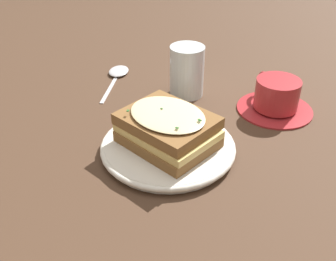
% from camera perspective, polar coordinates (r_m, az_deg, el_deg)
% --- Properties ---
extents(ground_plane, '(2.40, 2.40, 0.00)m').
position_cam_1_polar(ground_plane, '(0.69, 1.98, -2.13)').
color(ground_plane, '#473021').
extents(dinner_plate, '(0.23, 0.23, 0.02)m').
position_cam_1_polar(dinner_plate, '(0.67, 0.00, -2.40)').
color(dinner_plate, silver).
rests_on(dinner_plate, ground_plane).
extents(sandwich, '(0.18, 0.19, 0.06)m').
position_cam_1_polar(sandwich, '(0.65, -0.03, 0.29)').
color(sandwich, brown).
rests_on(sandwich, dinner_plate).
extents(teacup_with_saucer, '(0.15, 0.15, 0.07)m').
position_cam_1_polar(teacup_with_saucer, '(0.81, 15.41, 4.70)').
color(teacup_with_saucer, '#AD282D').
rests_on(teacup_with_saucer, ground_plane).
extents(water_glass, '(0.07, 0.07, 0.11)m').
position_cam_1_polar(water_glass, '(0.83, 2.75, 8.60)').
color(water_glass, silver).
rests_on(water_glass, ground_plane).
extents(spoon, '(0.18, 0.05, 0.01)m').
position_cam_1_polar(spoon, '(0.94, -7.30, 8.29)').
color(spoon, silver).
rests_on(spoon, ground_plane).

